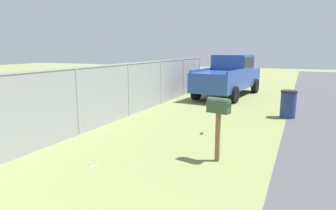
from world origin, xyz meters
The scene contains 6 objects.
mailbox centered at (6.21, -0.93, 1.10)m, with size 0.31×0.51×1.38m.
pickup_truck centered at (15.54, 0.96, 1.11)m, with size 5.75×2.56×2.09m.
trash_bin centered at (11.28, -2.09, 0.49)m, with size 0.55×0.55×0.97m.
fence_section centered at (9.23, 3.14, 1.02)m, with size 16.05×0.07×1.90m.
litter_can_far_scatter centered at (8.05, 0.01, 0.03)m, with size 0.07×0.07×0.12m, color blue.
litter_wrapper_midfield_a centered at (4.88, 1.33, 0.00)m, with size 0.12×0.08×0.01m, color silver.
Camera 1 is at (0.18, -2.48, 2.37)m, focal length 31.99 mm.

